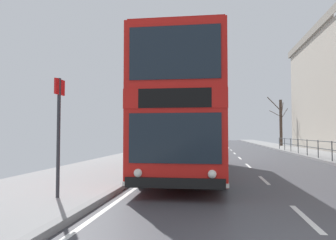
% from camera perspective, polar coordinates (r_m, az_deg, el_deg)
% --- Properties ---
extents(double_decker_bus_main, '(2.73, 10.25, 4.40)m').
position_cam_1_polar(double_decker_bus_main, '(12.26, 3.77, 0.87)').
color(double_decker_bus_main, red).
rests_on(double_decker_bus_main, ground).
extents(bus_stop_sign_near, '(0.08, 0.44, 2.72)m').
position_cam_1_polar(bus_stop_sign_near, '(7.57, -19.35, -0.67)').
color(bus_stop_sign_near, '#2D2D33').
rests_on(bus_stop_sign_near, ground).
extents(bare_tree_far_01, '(2.37, 2.40, 5.83)m').
position_cam_1_polar(bare_tree_far_01, '(39.39, 19.90, -0.26)').
color(bare_tree_far_01, '#423328').
rests_on(bare_tree_far_01, ground).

